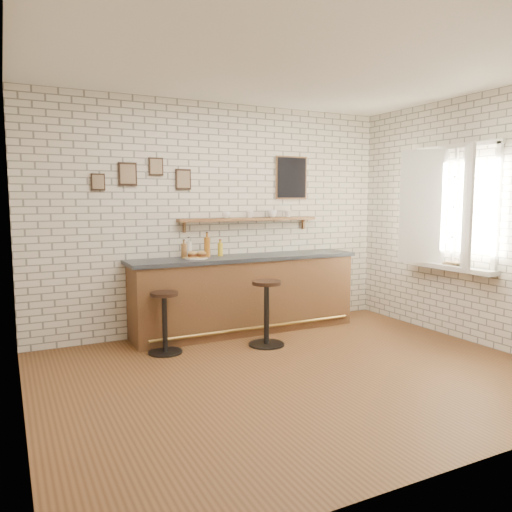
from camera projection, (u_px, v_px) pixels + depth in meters
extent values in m
plane|color=brown|center=(297.00, 373.00, 5.03)|extent=(5.00, 5.00, 0.00)
cube|color=brown|center=(246.00, 296.00, 6.59)|extent=(3.00, 0.58, 0.96)
cube|color=#2D333A|center=(245.00, 258.00, 6.54)|extent=(3.10, 0.62, 0.05)
cylinder|color=olive|center=(256.00, 328.00, 6.35)|extent=(2.79, 0.04, 0.04)
cylinder|color=white|center=(196.00, 258.00, 6.23)|extent=(0.28, 0.28, 0.01)
cylinder|color=#EEBE54|center=(200.00, 257.00, 6.28)|extent=(0.05, 0.05, 0.00)
cylinder|color=#EEBE54|center=(200.00, 258.00, 6.23)|extent=(0.05, 0.05, 0.00)
cylinder|color=#EEBE54|center=(187.00, 257.00, 6.25)|extent=(0.06, 0.06, 0.00)
cylinder|color=#EEBE54|center=(198.00, 257.00, 6.29)|extent=(0.06, 0.06, 0.00)
cylinder|color=#EEBE54|center=(189.00, 258.00, 6.15)|extent=(0.06, 0.06, 0.00)
cylinder|color=#EEBE54|center=(200.00, 257.00, 6.27)|extent=(0.04, 0.04, 0.00)
cylinder|color=#EEBE54|center=(198.00, 258.00, 6.18)|extent=(0.05, 0.05, 0.00)
cylinder|color=#EEBE54|center=(190.00, 258.00, 6.13)|extent=(0.04, 0.04, 0.00)
cylinder|color=#EEBE54|center=(184.00, 258.00, 6.18)|extent=(0.05, 0.05, 0.00)
cylinder|color=#EEBE54|center=(201.00, 258.00, 6.20)|extent=(0.06, 0.06, 0.00)
cylinder|color=#EEBE54|center=(188.00, 258.00, 6.20)|extent=(0.04, 0.04, 0.00)
cylinder|color=#EEBE54|center=(199.00, 257.00, 6.24)|extent=(0.05, 0.05, 0.00)
cylinder|color=#EEBE54|center=(200.00, 257.00, 6.28)|extent=(0.05, 0.05, 0.00)
cylinder|color=brown|center=(184.00, 251.00, 6.29)|extent=(0.07, 0.07, 0.18)
cylinder|color=brown|center=(184.00, 242.00, 6.27)|extent=(0.03, 0.03, 0.04)
cylinder|color=black|center=(184.00, 240.00, 6.27)|extent=(0.03, 0.03, 0.01)
cylinder|color=beige|center=(189.00, 250.00, 6.31)|extent=(0.07, 0.07, 0.21)
cylinder|color=beige|center=(189.00, 240.00, 6.30)|extent=(0.02, 0.02, 0.05)
cylinder|color=black|center=(189.00, 237.00, 6.30)|extent=(0.03, 0.03, 0.01)
cylinder|color=#9C5A19|center=(207.00, 247.00, 6.42)|extent=(0.08, 0.08, 0.25)
cylinder|color=#9C5A19|center=(207.00, 235.00, 6.41)|extent=(0.03, 0.03, 0.06)
cylinder|color=black|center=(207.00, 232.00, 6.40)|extent=(0.03, 0.03, 0.01)
cylinder|color=gold|center=(220.00, 249.00, 6.51)|extent=(0.07, 0.07, 0.17)
cylinder|color=gold|center=(220.00, 242.00, 6.50)|extent=(0.03, 0.03, 0.03)
cylinder|color=maroon|center=(220.00, 240.00, 6.50)|extent=(0.04, 0.04, 0.01)
cylinder|color=black|center=(165.00, 352.00, 5.70)|extent=(0.39, 0.39, 0.02)
cylinder|color=black|center=(165.00, 324.00, 5.67)|extent=(0.06, 0.06, 0.65)
cylinder|color=black|center=(164.00, 294.00, 5.63)|extent=(0.38, 0.38, 0.04)
cylinder|color=black|center=(267.00, 344.00, 6.01)|extent=(0.44, 0.44, 0.02)
cylinder|color=black|center=(267.00, 314.00, 5.97)|extent=(0.07, 0.07, 0.72)
cylinder|color=black|center=(267.00, 283.00, 5.92)|extent=(0.40, 0.40, 0.04)
cube|color=brown|center=(249.00, 219.00, 6.73)|extent=(2.00, 0.18, 0.04)
cube|color=brown|center=(184.00, 227.00, 6.39)|extent=(0.03, 0.04, 0.16)
cube|color=brown|center=(303.00, 223.00, 7.20)|extent=(0.03, 0.04, 0.16)
imported|color=white|center=(226.00, 215.00, 6.57)|extent=(0.15, 0.15, 0.09)
imported|color=white|center=(250.00, 214.00, 6.72)|extent=(0.13, 0.13, 0.09)
imported|color=white|center=(272.00, 214.00, 6.88)|extent=(0.14, 0.14, 0.10)
imported|color=white|center=(288.00, 214.00, 6.99)|extent=(0.13, 0.13, 0.09)
cube|color=black|center=(128.00, 174.00, 6.01)|extent=(0.22, 0.02, 0.28)
cube|color=black|center=(156.00, 167.00, 6.16)|extent=(0.18, 0.02, 0.22)
cube|color=black|center=(183.00, 179.00, 6.34)|extent=(0.20, 0.02, 0.26)
cube|color=black|center=(98.00, 182.00, 5.87)|extent=(0.16, 0.02, 0.20)
cube|color=black|center=(291.00, 178.00, 7.05)|extent=(0.46, 0.02, 0.56)
cube|color=white|center=(448.00, 267.00, 6.28)|extent=(0.20, 1.35, 0.06)
cube|color=white|center=(457.00, 146.00, 6.14)|extent=(0.05, 1.30, 0.06)
cube|color=white|center=(452.00, 267.00, 6.31)|extent=(0.05, 1.30, 0.06)
cube|color=white|center=(497.00, 208.00, 5.69)|extent=(0.05, 0.06, 1.50)
cube|color=white|center=(419.00, 207.00, 6.75)|extent=(0.05, 0.06, 1.50)
cube|color=white|center=(466.00, 208.00, 5.89)|extent=(0.40, 0.46, 1.46)
cube|color=white|center=(428.00, 207.00, 6.42)|extent=(0.40, 0.46, 1.46)
imported|color=tan|center=(449.00, 264.00, 6.23)|extent=(0.21, 0.24, 0.02)
imported|color=tan|center=(450.00, 263.00, 6.22)|extent=(0.20, 0.25, 0.02)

